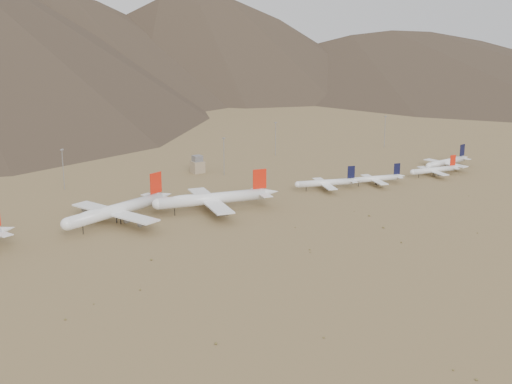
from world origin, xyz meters
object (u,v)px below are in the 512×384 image
widebody_east (213,198)px  narrowbody_b (377,178)px  narrowbody_a (327,183)px  control_tower (197,165)px  widebody_centre (117,210)px

widebody_east → narrowbody_b: 118.04m
narrowbody_a → widebody_east: bearing=-159.1°
control_tower → narrowbody_a: bearing=-61.2°
widebody_centre → narrowbody_b: (171.80, -8.19, -3.45)m
widebody_east → control_tower: size_ratio=6.09×
narrowbody_a → control_tower: 96.92m
narrowbody_a → control_tower: bearing=136.5°
widebody_centre → control_tower: size_ratio=6.03×
widebody_centre → narrowbody_b: bearing=-22.6°
widebody_centre → narrowbody_b: widebody_centre is taller
control_tower → narrowbody_b: bearing=-48.5°
narrowbody_a → control_tower: size_ratio=3.52×
narrowbody_a → narrowbody_b: size_ratio=1.07×
widebody_east → narrowbody_b: size_ratio=1.86×
narrowbody_b → control_tower: bearing=145.4°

